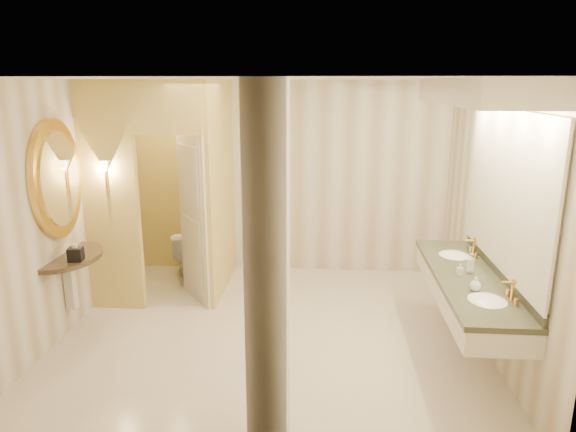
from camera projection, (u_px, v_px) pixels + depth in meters
name	position (u px, v px, depth m)	size (l,w,h in m)	color
floor	(272.00, 331.00, 5.67)	(4.50, 4.50, 0.00)	beige
ceiling	(270.00, 79.00, 4.99)	(4.50, 4.50, 0.00)	silver
wall_back	(286.00, 178.00, 7.26)	(4.50, 0.02, 2.70)	beige
wall_front	(239.00, 287.00, 3.40)	(4.50, 0.02, 2.70)	beige
wall_left	(62.00, 209.00, 5.49)	(0.02, 4.00, 2.70)	beige
wall_right	(493.00, 217.00, 5.16)	(0.02, 4.00, 2.70)	beige
toilet_closet	(188.00, 189.00, 6.33)	(1.50, 1.55, 2.70)	#E7D879
wall_sconce	(105.00, 168.00, 5.78)	(0.14, 0.14, 0.42)	gold
vanity	(479.00, 199.00, 4.73)	(0.75, 2.38, 2.09)	beige
console_shelf	(60.00, 213.00, 5.37)	(0.95, 0.95, 1.93)	black
pillar	(267.00, 277.00, 3.58)	(0.29, 0.29, 2.70)	beige
tissue_box	(76.00, 254.00, 5.30)	(0.14, 0.14, 0.14)	black
toilet	(186.00, 254.00, 7.11)	(0.40, 0.70, 0.72)	white
soap_bottle_a	(460.00, 270.00, 4.89)	(0.05, 0.05, 0.12)	beige
soap_bottle_b	(476.00, 284.00, 4.54)	(0.10, 0.10, 0.13)	silver
soap_bottle_c	(471.00, 263.00, 4.96)	(0.07, 0.08, 0.19)	#C6B28C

